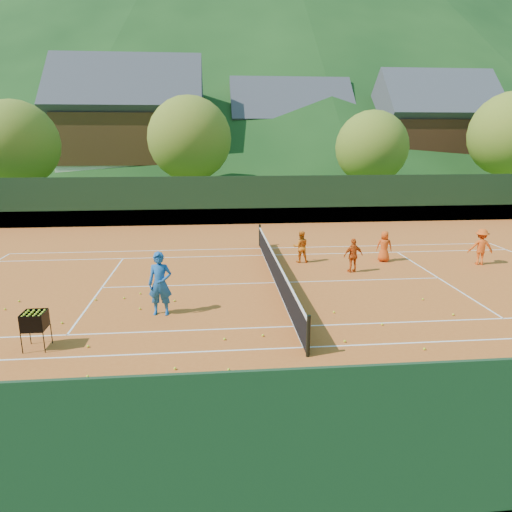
{
  "coord_description": "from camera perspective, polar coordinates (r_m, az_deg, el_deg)",
  "views": [
    {
      "loc": [
        -2.25,
        -16.23,
        5.36
      ],
      "look_at": [
        -0.75,
        0.0,
        1.08
      ],
      "focal_mm": 32.0,
      "sensor_mm": 36.0,
      "label": 1
    }
  ],
  "objects": [
    {
      "name": "tennis_ball_17",
      "position": [
        11.43,
        -20.3,
        -13.93
      ],
      "size": [
        0.07,
        0.07,
        0.07
      ],
      "primitive_type": "sphere",
      "color": "#C9E225",
      "rests_on": "clay_court"
    },
    {
      "name": "tennis_ball_15",
      "position": [
        13.94,
        15.49,
        -8.23
      ],
      "size": [
        0.07,
        0.07,
        0.07
      ],
      "primitive_type": "sphere",
      "color": "#C9E225",
      "rests_on": "clay_court"
    },
    {
      "name": "tennis_ball_1",
      "position": [
        16.61,
        -28.88,
        -5.83
      ],
      "size": [
        0.07,
        0.07,
        0.07
      ],
      "primitive_type": "sphere",
      "color": "#C9E225",
      "rests_on": "clay_court"
    },
    {
      "name": "ground",
      "position": [
        17.24,
        2.48,
        -3.41
      ],
      "size": [
        400.0,
        400.0,
        0.0
      ],
      "primitive_type": "plane",
      "color": "#2B561B",
      "rests_on": "ground"
    },
    {
      "name": "tennis_ball_12",
      "position": [
        12.9,
        -20.26,
        -10.54
      ],
      "size": [
        0.07,
        0.07,
        0.07
      ],
      "primitive_type": "sphere",
      "color": "#C9E225",
      "rests_on": "clay_court"
    },
    {
      "name": "student_b",
      "position": [
        18.77,
        12.06,
        0.07
      ],
      "size": [
        0.86,
        0.47,
        1.4
      ],
      "primitive_type": "imported",
      "rotation": [
        0.0,
        0.0,
        3.3
      ],
      "color": "#D44F12",
      "rests_on": "clay_court"
    },
    {
      "name": "perimeter_fence",
      "position": [
        16.89,
        2.52,
        0.68
      ],
      "size": [
        40.4,
        24.24,
        3.0
      ],
      "color": "black",
      "rests_on": "clay_court"
    },
    {
      "name": "tree_d",
      "position": [
        43.6,
        29.33,
        13.1
      ],
      "size": [
        6.8,
        6.8,
        8.93
      ],
      "color": "#3C2518",
      "rests_on": "ground"
    },
    {
      "name": "tennis_ball_13",
      "position": [
        15.38,
        23.43,
        -6.73
      ],
      "size": [
        0.07,
        0.07,
        0.07
      ],
      "primitive_type": "sphere",
      "color": "#C9E225",
      "rests_on": "clay_court"
    },
    {
      "name": "tennis_ball_22",
      "position": [
        14.7,
        -23.09,
        -7.69
      ],
      "size": [
        0.07,
        0.07,
        0.07
      ],
      "primitive_type": "sphere",
      "color": "#C9E225",
      "rests_on": "clay_court"
    },
    {
      "name": "tennis_net",
      "position": [
        17.09,
        2.5,
        -1.75
      ],
      "size": [
        0.1,
        12.07,
        1.1
      ],
      "color": "black",
      "rests_on": "clay_court"
    },
    {
      "name": "tennis_ball_6",
      "position": [
        17.17,
        -27.5,
        -5.01
      ],
      "size": [
        0.07,
        0.07,
        0.07
      ],
      "primitive_type": "sphere",
      "color": "#C9E225",
      "rests_on": "clay_court"
    },
    {
      "name": "court_lines",
      "position": [
        17.23,
        2.48,
        -3.34
      ],
      "size": [
        23.83,
        11.03,
        0.0
      ],
      "color": "white",
      "rests_on": "clay_court"
    },
    {
      "name": "coach",
      "position": [
        14.22,
        -11.89,
        -3.41
      ],
      "size": [
        0.77,
        0.55,
        1.99
      ],
      "primitive_type": "imported",
      "rotation": [
        0.0,
        0.0,
        -0.1
      ],
      "color": "#1854A2",
      "rests_on": "clay_court"
    },
    {
      "name": "ball_hopper",
      "position": [
        13.09,
        -25.94,
        -7.38
      ],
      "size": [
        0.57,
        0.57,
        1.0
      ],
      "color": "black",
      "rests_on": "clay_court"
    },
    {
      "name": "mountain_far_right",
      "position": [
        194.73,
        25.89,
        25.86
      ],
      "size": [
        260.0,
        260.0,
        95.0
      ],
      "primitive_type": "cone",
      "color": "black",
      "rests_on": "ground"
    },
    {
      "name": "tennis_ball_11",
      "position": [
        16.16,
        -16.17,
        -5.06
      ],
      "size": [
        0.07,
        0.07,
        0.07
      ],
      "primitive_type": "sphere",
      "color": "#C9E225",
      "rests_on": "clay_court"
    },
    {
      "name": "tree_a",
      "position": [
        36.89,
        -27.87,
        12.3
      ],
      "size": [
        6.0,
        6.0,
        7.88
      ],
      "color": "#3E2919",
      "rests_on": "ground"
    },
    {
      "name": "tennis_ball_0",
      "position": [
        12.74,
        0.86,
        -9.89
      ],
      "size": [
        0.07,
        0.07,
        0.07
      ],
      "primitive_type": "sphere",
      "color": "#C9E225",
      "rests_on": "clay_court"
    },
    {
      "name": "tree_c",
      "position": [
        37.31,
        14.25,
        13.02
      ],
      "size": [
        5.6,
        5.6,
        7.35
      ],
      "color": "#41281A",
      "rests_on": "ground"
    },
    {
      "name": "tennis_ball_3",
      "position": [
        14.52,
        9.72,
        -6.93
      ],
      "size": [
        0.07,
        0.07,
        0.07
      ],
      "primitive_type": "sphere",
      "color": "#C9E225",
      "rests_on": "clay_court"
    },
    {
      "name": "tennis_ball_26",
      "position": [
        16.29,
        -19.42,
        -5.16
      ],
      "size": [
        0.07,
        0.07,
        0.07
      ],
      "primitive_type": "sphere",
      "color": "#C9E225",
      "rests_on": "clay_court"
    },
    {
      "name": "tennis_ball_9",
      "position": [
        11.06,
        -3.45,
        -13.98
      ],
      "size": [
        0.07,
        0.07,
        0.07
      ],
      "primitive_type": "sphere",
      "color": "#C9E225",
      "rests_on": "clay_court"
    },
    {
      "name": "tennis_ball_18",
      "position": [
        9.46,
        -28.28,
        -21.36
      ],
      "size": [
        0.07,
        0.07,
        0.07
      ],
      "primitive_type": "sphere",
      "color": "#C9E225",
      "rests_on": "clay_court"
    },
    {
      "name": "tennis_ball_20",
      "position": [
        15.06,
        -14.3,
        -6.4
      ],
      "size": [
        0.07,
        0.07,
        0.07
      ],
      "primitive_type": "sphere",
      "color": "#C9E225",
      "rests_on": "clay_court"
    },
    {
      "name": "tennis_ball_8",
      "position": [
        12.03,
        23.22,
        -12.73
      ],
      "size": [
        0.07,
        0.07,
        0.07
      ],
      "primitive_type": "sphere",
      "color": "#C9E225",
      "rests_on": "clay_court"
    },
    {
      "name": "chalet_left",
      "position": [
        46.88,
        -15.32,
        14.56
      ],
      "size": [
        13.8,
        9.93,
        12.92
      ],
      "color": "beige",
      "rests_on": "ground"
    },
    {
      "name": "clay_court",
      "position": [
        17.24,
        2.48,
        -3.38
      ],
      "size": [
        40.0,
        24.0,
        0.02
      ],
      "primitive_type": "cube",
      "color": "#B6541D",
      "rests_on": "ground"
    },
    {
      "name": "tennis_ball_10",
      "position": [
        11.25,
        -10.09,
        -13.67
      ],
      "size": [
        0.07,
        0.07,
        0.07
      ],
      "primitive_type": "sphere",
      "color": "#C9E225",
      "rests_on": "clay_court"
    },
    {
      "name": "tennis_ball_2",
      "position": [
        12.76,
        20.3,
        -10.83
      ],
      "size": [
        0.07,
        0.07,
        0.07
      ],
      "primitive_type": "sphere",
      "color": "#C9E225",
      "rests_on": "clay_court"
    },
    {
      "name": "tennis_ball_14",
      "position": [
        12.63,
        11.03,
        -10.41
      ],
      "size": [
        0.07,
        0.07,
        0.07
      ],
      "primitive_type": "sphere",
      "color": "#C9E225",
      "rests_on": "clay_court"
    },
    {
      "name": "tennis_ball_25",
      "position": [
        14.74,
        4.23,
        -6.42
      ],
      "size": [
        0.07,
        0.07,
        0.07
      ],
      "primitive_type": "sphere",
      "color": "#C9E225",
      "rests_on": "clay_court"
    },
    {
      "name": "tennis_ball_24",
      "position": [
        16.41,
        20.14,
        -5.09
      ],
      "size": [
        0.07,
        0.07,
        0.07
      ],
      "primitive_type": "sphere",
      "color": "#C9E225",
      "rests_on": "clay_court"
    },
    {
      "name": "student_a",
      "position": [
        19.94,
        5.61,
        1.16
      ],
      "size": [
        0.69,
        0.55,
        1.38
      ],
      "primitive_type": "imported",
      "rotation": [
        0.0,
        0.0,
        3.1
      ],
      "color": "orange",
      "rests_on": "clay_court"
    },
    {
      "name": "student_d",
      "position": [
        21.73,
        26.29,
        1.04
      ],
      "size": [
        1.11,
        0.79,
        1.55
      ],
      "primitive_type": "imported",
      "rotation": [
        0.0,
        0.0,
        2.91
      ],
      "color": "#E55014",
      "rests_on": "clay_court"
    },
    {
      "name": "chalet_right",
      "position": [
        51.31,
        21.02,
        13.66
      ],
      "size": [
        11.5,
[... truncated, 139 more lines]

